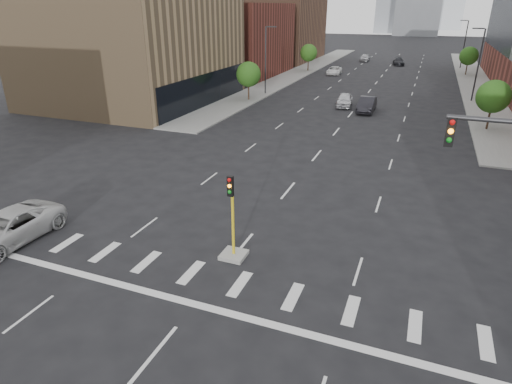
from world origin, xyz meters
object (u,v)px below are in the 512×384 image
Objects in this scene: median_traffic_signal at (233,240)px; parked_minivan at (7,228)px; car_mid_right at (367,105)px; car_far_left at (334,71)px; car_deep_right at (399,62)px; car_near_left at (345,100)px; car_distant at (365,58)px.

median_traffic_signal reaches higher than parked_minivan.
parked_minivan is (-13.15, -38.05, -0.02)m from car_mid_right.
median_traffic_signal is 64.14m from car_far_left.
car_mid_right is 40.26m from parked_minivan.
car_far_left is at bearing -127.53° from car_deep_right.
median_traffic_signal is 82.03m from car_deep_right.
parked_minivan is (-3.26, -66.55, 0.12)m from car_far_left.
median_traffic_signal is at bearing -93.75° from car_near_left.
median_traffic_signal is 37.10m from car_near_left.
car_mid_right is (3.00, -1.99, 0.05)m from car_near_left.
car_far_left is 1.00× the size of car_deep_right.
car_deep_right is (0.00, 46.94, -0.11)m from car_mid_right.
car_distant is 0.78× the size of parked_minivan.
parked_minivan is at bearing -94.38° from car_distant.
car_mid_right is 1.01× the size of car_deep_right.
median_traffic_signal reaches higher than car_deep_right.
median_traffic_signal reaches higher than car_mid_right.
parked_minivan reaches higher than car_near_left.
parked_minivan is at bearing -108.11° from car_deep_right.
median_traffic_signal reaches higher than car_near_left.
car_distant is (-7.70, 51.45, -0.05)m from car_mid_right.
car_far_left is (-8.39, 63.58, -0.26)m from median_traffic_signal.
car_distant is (-7.70, 4.52, 0.06)m from car_deep_right.
car_mid_right reaches higher than car_distant.
car_near_left reaches higher than car_deep_right.
car_mid_right is 0.86× the size of parked_minivan.
parked_minivan is (-11.65, -2.97, -0.14)m from median_traffic_signal.
parked_minivan is at bearing -96.76° from car_far_left.
car_near_left is 0.92× the size of car_far_left.
median_traffic_signal is 86.76m from car_distant.
car_distant is (2.19, 22.95, 0.09)m from car_far_left.
parked_minivan reaches higher than car_deep_right.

